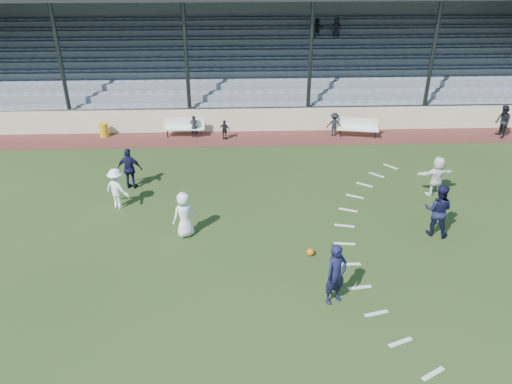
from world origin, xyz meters
TOP-DOWN VIEW (x-y plane):
  - ground at (0.00, 0.00)m, footprint 90.00×90.00m
  - cinder_track at (0.00, 10.50)m, footprint 34.00×2.00m
  - retaining_wall at (0.00, 11.55)m, footprint 34.00×0.18m
  - bench_left at (-3.25, 10.93)m, footprint 2.01×0.48m
  - bench_right at (5.36, 10.50)m, footprint 2.04×0.79m
  - trash_bin at (-7.27, 11.00)m, footprint 0.44×0.44m
  - football at (1.68, 0.54)m, footprint 0.24×0.24m
  - player_white_lead at (-2.45, 1.88)m, footprint 0.95×0.86m
  - player_navy_lead at (2.05, -1.68)m, footprint 0.81×0.73m
  - player_navy_mid at (6.11, 1.64)m, footprint 1.14×1.04m
  - player_white_wing at (-5.11, 3.91)m, footprint 1.18×1.02m
  - player_navy_wing at (-4.91, 5.46)m, footprint 1.05×0.54m
  - player_white_back at (7.11, 4.44)m, footprint 1.55×0.67m
  - official at (12.49, 10.19)m, footprint 0.62×0.79m
  - sub_left_near at (-2.75, 10.74)m, footprint 0.44×0.32m
  - sub_left_far at (-1.23, 10.40)m, footprint 0.63×0.47m
  - sub_right at (4.22, 10.71)m, footprint 0.78×0.46m
  - grandstand at (0.00, 16.26)m, footprint 34.60×9.00m
  - penalty_arc at (4.12, 0.00)m, footprint 3.89×14.63m

SIDE VIEW (x-z plane):
  - ground at x=0.00m, z-range 0.00..0.00m
  - penalty_arc at x=4.12m, z-range 0.00..0.01m
  - cinder_track at x=0.00m, z-range 0.00..0.02m
  - football at x=1.68m, z-range 0.00..0.24m
  - trash_bin at x=-7.27m, z-range 0.02..0.72m
  - sub_left_far at x=-1.23m, z-range 0.02..1.02m
  - bench_left at x=-3.25m, z-range 0.11..1.06m
  - bench_right at x=5.36m, z-range 0.11..1.06m
  - sub_left_near at x=-2.75m, z-range 0.02..1.16m
  - retaining_wall at x=0.00m, z-range 0.00..1.20m
  - sub_right at x=4.22m, z-range 0.02..1.21m
  - player_white_wing at x=-5.11m, z-range 0.00..1.58m
  - player_white_back at x=7.11m, z-range 0.00..1.61m
  - player_white_lead at x=-2.45m, z-range 0.00..1.63m
  - official at x=12.49m, z-range 0.02..1.64m
  - player_navy_wing at x=-4.91m, z-range 0.00..1.71m
  - player_navy_lead at x=2.05m, z-range 0.00..1.87m
  - player_navy_mid at x=6.11m, z-range 0.00..1.89m
  - grandstand at x=0.00m, z-range -1.10..5.51m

